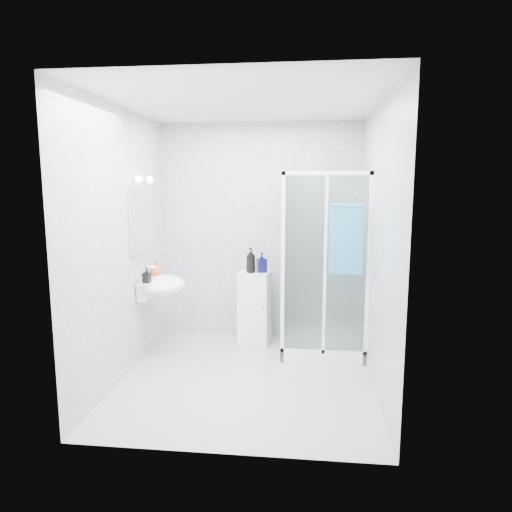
# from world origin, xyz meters

# --- Properties ---
(room) EXTENTS (2.40, 2.60, 2.60)m
(room) POSITION_xyz_m (0.00, 0.00, 1.30)
(room) COLOR silver
(room) RESTS_ON ground
(shower_enclosure) EXTENTS (0.90, 0.95, 2.00)m
(shower_enclosure) POSITION_xyz_m (0.67, 0.77, 0.45)
(shower_enclosure) COLOR white
(shower_enclosure) RESTS_ON ground
(wall_basin) EXTENTS (0.46, 0.56, 0.35)m
(wall_basin) POSITION_xyz_m (-0.99, 0.45, 0.80)
(wall_basin) COLOR white
(wall_basin) RESTS_ON ground
(mirror) EXTENTS (0.02, 0.60, 0.70)m
(mirror) POSITION_xyz_m (-1.19, 0.45, 1.50)
(mirror) COLOR white
(mirror) RESTS_ON room
(vanity_lights) EXTENTS (0.10, 0.40, 0.08)m
(vanity_lights) POSITION_xyz_m (-1.14, 0.45, 1.92)
(vanity_lights) COLOR silver
(vanity_lights) RESTS_ON room
(wall_hooks) EXTENTS (0.23, 0.06, 0.03)m
(wall_hooks) POSITION_xyz_m (-0.25, 1.26, 1.62)
(wall_hooks) COLOR silver
(wall_hooks) RESTS_ON room
(storage_cabinet) EXTENTS (0.38, 0.39, 0.85)m
(storage_cabinet) POSITION_xyz_m (-0.04, 1.03, 0.43)
(storage_cabinet) COLOR white
(storage_cabinet) RESTS_ON ground
(hand_towel) EXTENTS (0.33, 0.05, 0.71)m
(hand_towel) POSITION_xyz_m (0.95, 0.36, 1.35)
(hand_towel) COLOR teal
(hand_towel) RESTS_ON shower_enclosure
(shampoo_bottle_a) EXTENTS (0.15, 0.15, 0.29)m
(shampoo_bottle_a) POSITION_xyz_m (-0.08, 0.98, 1.00)
(shampoo_bottle_a) COLOR black
(shampoo_bottle_a) RESTS_ON storage_cabinet
(shampoo_bottle_b) EXTENTS (0.14, 0.14, 0.23)m
(shampoo_bottle_b) POSITION_xyz_m (0.04, 1.02, 0.97)
(shampoo_bottle_b) COLOR #0D0A3D
(shampoo_bottle_b) RESTS_ON storage_cabinet
(soap_dispenser_orange) EXTENTS (0.14, 0.14, 0.17)m
(soap_dispenser_orange) POSITION_xyz_m (-1.10, 0.63, 0.95)
(soap_dispenser_orange) COLOR #D25418
(soap_dispenser_orange) RESTS_ON wall_basin
(soap_dispenser_black) EXTENTS (0.08, 0.09, 0.16)m
(soap_dispenser_black) POSITION_xyz_m (-1.07, 0.26, 0.94)
(soap_dispenser_black) COLOR black
(soap_dispenser_black) RESTS_ON wall_basin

